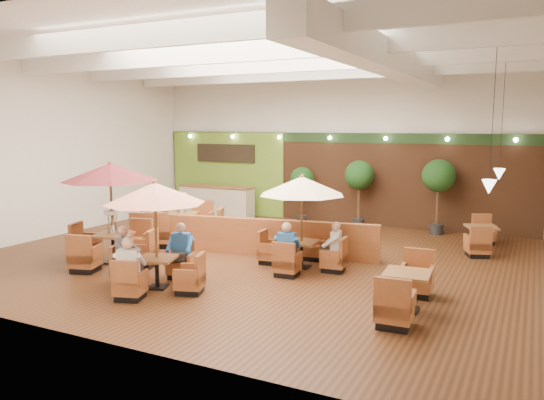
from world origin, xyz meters
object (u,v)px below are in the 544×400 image
Objects in this scene: service_counter at (217,201)px; booth_divider at (247,236)px; table_1 at (155,214)px; diner_0 at (129,262)px; topiary_0 at (302,181)px; topiary_1 at (359,178)px; table_2 at (302,204)px; topiary_2 at (439,179)px; diner_3 at (287,244)px; diner_1 at (180,245)px; table_5 at (481,238)px; diner_4 at (334,241)px; table_3 at (182,226)px; table_0 at (111,194)px; table_4 at (407,292)px; diner_2 at (126,249)px.

service_counter reaches higher than booth_divider.
diner_0 is at bearing -108.23° from table_1.
diner_0 is (3.81, -9.24, 0.19)m from service_counter.
topiary_1 is at bearing 0.00° from topiary_0.
booth_divider is (4.06, -4.84, -0.09)m from service_counter.
booth_divider is at bearing 157.04° from table_2.
service_counter is at bearing -178.61° from topiary_2.
table_2 is at bearing 77.33° from diner_3.
diner_1 reaches higher than service_counter.
diner_0 is at bearing -124.27° from table_2.
topiary_2 is 10.48m from diner_0.
diner_1 is (-5.93, -6.02, 0.44)m from table_5.
service_counter is 8.71m from diner_4.
table_5 is at bearing -6.46° from table_3.
table_4 is at bearing -18.80° from table_0.
topiary_0 is 6.58m from diner_4.
table_2 is 4.26m from diner_2.
diner_3 is (-3.01, 1.09, 0.41)m from table_4.
diner_4 is at bearing -104.48° from topiary_2.
table_1 reaches higher than table_5.
topiary_2 is at bearing 57.82° from diner_3.
topiary_1 reaches higher than table_3.
topiary_1 is 2.80× the size of diner_1.
table_4 is (5.14, 0.99, -1.26)m from table_1.
diner_3 is 1.19m from diner_4.
table_3 is (-0.05, 3.01, -1.32)m from table_0.
diner_1 is at bearing -162.89° from diner_3.
diner_2 is at bearing -107.33° from topiary_1.
topiary_2 reaches higher than service_counter.
table_4 is at bearing -37.76° from booth_divider.
table_3 is at bearing 101.53° from table_1.
topiary_2 is 2.94× the size of diner_1.
table_2 is 3.04× the size of diner_4.
topiary_0 is (2.06, 7.39, -0.27)m from table_0.
diner_4 is (5.33, 1.73, -1.02)m from table_0.
table_5 is at bearing 27.01° from diner_0.
topiary_2 reaches higher than table_3.
table_5 is 3.26× the size of diner_4.
table_2 reaches higher than diner_1.
topiary_1 is at bearing 141.61° from diner_2.
diner_0 is at bearing -58.28° from table_0.
diner_3 reaches higher than service_counter.
diner_1 is at bearing 113.93° from diner_2.
table_2 reaches higher than booth_divider.
table_0 is at bearing -78.57° from service_counter.
topiary_0 is (3.52, 0.20, 0.91)m from service_counter.
topiary_1 is at bearing 53.57° from diner_0.
topiary_0 is at bearing 66.27° from diner_0.
table_0 is 1.05× the size of table_4.
diner_3 is at bearing 156.32° from table_4.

